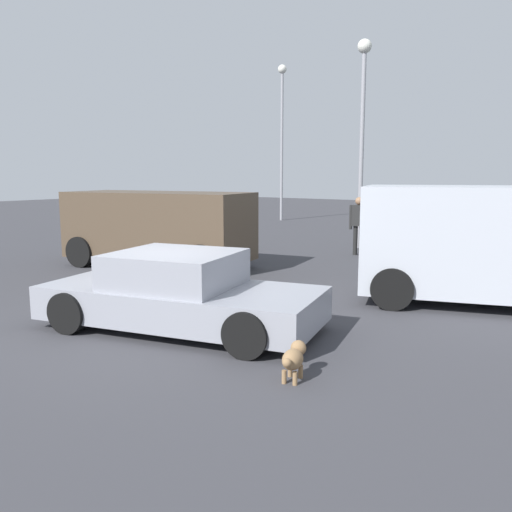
{
  "coord_description": "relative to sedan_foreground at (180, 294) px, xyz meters",
  "views": [
    {
      "loc": [
        5.95,
        -5.82,
        2.4
      ],
      "look_at": [
        0.33,
        2.05,
        0.9
      ],
      "focal_mm": 37.17,
      "sensor_mm": 36.0,
      "label": 1
    }
  ],
  "objects": [
    {
      "name": "pedestrian",
      "position": [
        -0.99,
        8.68,
        0.47
      ],
      "size": [
        0.55,
        0.34,
        1.73
      ],
      "rotation": [
        0.0,
        0.0,
        4.98
      ],
      "color": "black",
      "rests_on": "ground_plane"
    },
    {
      "name": "suv_dark",
      "position": [
        -4.36,
        3.79,
        0.51
      ],
      "size": [
        5.11,
        2.85,
        1.94
      ],
      "rotation": [
        0.0,
        0.0,
        3.33
      ],
      "color": "#4C3D2D",
      "rests_on": "ground_plane"
    },
    {
      "name": "sedan_foreground",
      "position": [
        0.0,
        0.0,
        0.0
      ],
      "size": [
        4.64,
        2.78,
        1.21
      ],
      "rotation": [
        0.0,
        0.0,
        0.23
      ],
      "color": "gray",
      "rests_on": "ground_plane"
    },
    {
      "name": "ground_plane",
      "position": [
        -0.31,
        -0.04,
        -0.56
      ],
      "size": [
        80.0,
        80.0,
        0.0
      ],
      "primitive_type": "plane",
      "color": "#38383D"
    },
    {
      "name": "light_post_mid",
      "position": [
        -9.42,
        17.52,
        4.61
      ],
      "size": [
        0.44,
        0.44,
        7.85
      ],
      "color": "gray",
      "rests_on": "ground_plane"
    },
    {
      "name": "dog",
      "position": [
        2.54,
        -0.75,
        -0.29
      ],
      "size": [
        0.32,
        0.6,
        0.42
      ],
      "rotation": [
        0.0,
        0.0,
        1.82
      ],
      "color": "olive",
      "rests_on": "ground_plane"
    },
    {
      "name": "light_post_near",
      "position": [
        -1.62,
        10.13,
        3.87
      ],
      "size": [
        0.44,
        0.44,
        6.55
      ],
      "color": "gray",
      "rests_on": "ground_plane"
    }
  ]
}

